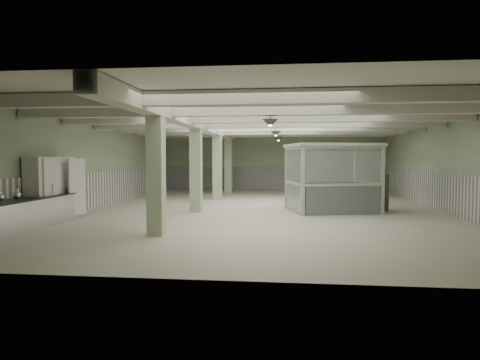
# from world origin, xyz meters

# --- Properties ---
(floor) EXTENTS (20.00, 20.00, 0.00)m
(floor) POSITION_xyz_m (0.00, 0.00, 0.00)
(floor) COLOR beige
(floor) RESTS_ON ground
(ceiling) EXTENTS (14.00, 20.00, 0.02)m
(ceiling) POSITION_xyz_m (0.00, 0.00, 3.60)
(ceiling) COLOR silver
(ceiling) RESTS_ON wall_back
(wall_back) EXTENTS (14.00, 0.02, 3.60)m
(wall_back) POSITION_xyz_m (0.00, 10.00, 1.80)
(wall_back) COLOR #A2B38F
(wall_back) RESTS_ON floor
(wall_front) EXTENTS (14.00, 0.02, 3.60)m
(wall_front) POSITION_xyz_m (0.00, -10.00, 1.80)
(wall_front) COLOR #A2B38F
(wall_front) RESTS_ON floor
(wall_left) EXTENTS (0.02, 20.00, 3.60)m
(wall_left) POSITION_xyz_m (-7.00, 0.00, 1.80)
(wall_left) COLOR #A2B38F
(wall_left) RESTS_ON floor
(wall_right) EXTENTS (0.02, 20.00, 3.60)m
(wall_right) POSITION_xyz_m (7.00, 0.00, 1.80)
(wall_right) COLOR #A2B38F
(wall_right) RESTS_ON floor
(wainscot_left) EXTENTS (0.05, 19.90, 1.50)m
(wainscot_left) POSITION_xyz_m (-6.97, 0.00, 0.75)
(wainscot_left) COLOR white
(wainscot_left) RESTS_ON floor
(wainscot_right) EXTENTS (0.05, 19.90, 1.50)m
(wainscot_right) POSITION_xyz_m (6.97, 0.00, 0.75)
(wainscot_right) COLOR white
(wainscot_right) RESTS_ON floor
(wainscot_back) EXTENTS (13.90, 0.05, 1.50)m
(wainscot_back) POSITION_xyz_m (0.00, 9.97, 0.75)
(wainscot_back) COLOR white
(wainscot_back) RESTS_ON floor
(girder) EXTENTS (0.45, 19.90, 0.40)m
(girder) POSITION_xyz_m (-2.50, 0.00, 3.38)
(girder) COLOR beige
(girder) RESTS_ON ceiling
(beam_a) EXTENTS (13.90, 0.35, 0.32)m
(beam_a) POSITION_xyz_m (0.00, -7.50, 3.42)
(beam_a) COLOR beige
(beam_a) RESTS_ON ceiling
(beam_b) EXTENTS (13.90, 0.35, 0.32)m
(beam_b) POSITION_xyz_m (0.00, -5.00, 3.42)
(beam_b) COLOR beige
(beam_b) RESTS_ON ceiling
(beam_c) EXTENTS (13.90, 0.35, 0.32)m
(beam_c) POSITION_xyz_m (0.00, -2.50, 3.42)
(beam_c) COLOR beige
(beam_c) RESTS_ON ceiling
(beam_d) EXTENTS (13.90, 0.35, 0.32)m
(beam_d) POSITION_xyz_m (0.00, 0.00, 3.42)
(beam_d) COLOR beige
(beam_d) RESTS_ON ceiling
(beam_e) EXTENTS (13.90, 0.35, 0.32)m
(beam_e) POSITION_xyz_m (0.00, 2.50, 3.42)
(beam_e) COLOR beige
(beam_e) RESTS_ON ceiling
(beam_f) EXTENTS (13.90, 0.35, 0.32)m
(beam_f) POSITION_xyz_m (0.00, 5.00, 3.42)
(beam_f) COLOR beige
(beam_f) RESTS_ON ceiling
(beam_g) EXTENTS (13.90, 0.35, 0.32)m
(beam_g) POSITION_xyz_m (0.00, 7.50, 3.42)
(beam_g) COLOR beige
(beam_g) RESTS_ON ceiling
(column_a) EXTENTS (0.42, 0.42, 3.60)m
(column_a) POSITION_xyz_m (-2.50, -6.00, 1.80)
(column_a) COLOR #ACC29C
(column_a) RESTS_ON floor
(column_b) EXTENTS (0.42, 0.42, 3.60)m
(column_b) POSITION_xyz_m (-2.50, -1.00, 1.80)
(column_b) COLOR #ACC29C
(column_b) RESTS_ON floor
(column_c) EXTENTS (0.42, 0.42, 3.60)m
(column_c) POSITION_xyz_m (-2.50, 4.00, 1.80)
(column_c) COLOR #ACC29C
(column_c) RESTS_ON floor
(column_d) EXTENTS (0.42, 0.42, 3.60)m
(column_d) POSITION_xyz_m (-2.50, 8.00, 1.80)
(column_d) COLOR #ACC29C
(column_d) RESTS_ON floor
(pendant_front) EXTENTS (0.44, 0.44, 0.22)m
(pendant_front) POSITION_xyz_m (0.50, -5.00, 3.05)
(pendant_front) COLOR #334131
(pendant_front) RESTS_ON ceiling
(pendant_mid) EXTENTS (0.44, 0.44, 0.22)m
(pendant_mid) POSITION_xyz_m (0.50, 0.50, 3.05)
(pendant_mid) COLOR #334131
(pendant_mid) RESTS_ON ceiling
(pendant_back) EXTENTS (0.44, 0.44, 0.22)m
(pendant_back) POSITION_xyz_m (0.50, 5.50, 3.05)
(pendant_back) COLOR #334131
(pendant_back) RESTS_ON ceiling
(prep_counter) EXTENTS (0.91, 5.25, 0.91)m
(prep_counter) POSITION_xyz_m (-6.54, -5.30, 0.46)
(prep_counter) COLOR silver
(prep_counter) RESTS_ON floor
(pitcher_near) EXTENTS (0.24, 0.27, 0.31)m
(pitcher_near) POSITION_xyz_m (-6.53, -5.93, 1.06)
(pitcher_near) COLOR silver
(pitcher_near) RESTS_ON prep_counter
(pitcher_far) EXTENTS (0.26, 0.28, 0.29)m
(pitcher_far) POSITION_xyz_m (-6.62, -6.50, 1.04)
(pitcher_far) COLOR silver
(pitcher_far) RESTS_ON prep_counter
(veg_colander) EXTENTS (0.51, 0.51, 0.20)m
(veg_colander) POSITION_xyz_m (-6.47, -3.37, 1.00)
(veg_colander) COLOR #444348
(veg_colander) RESTS_ON prep_counter
(orange_bowl) EXTENTS (0.26, 0.26, 0.08)m
(orange_bowl) POSITION_xyz_m (-6.52, -4.08, 0.94)
(orange_bowl) COLOR #B2B2B7
(orange_bowl) RESTS_ON prep_counter
(walkin_cooler) EXTENTS (0.81, 2.21, 2.02)m
(walkin_cooler) POSITION_xyz_m (-6.62, -4.00, 1.01)
(walkin_cooler) COLOR white
(walkin_cooler) RESTS_ON floor
(guard_booth) EXTENTS (3.80, 3.43, 2.61)m
(guard_booth) POSITION_xyz_m (2.70, -0.12, 1.77)
(guard_booth) COLOR #9FC19B
(guard_booth) RESTS_ON floor
(filing_cabinet) EXTENTS (0.59, 0.75, 1.45)m
(filing_cabinet) POSITION_xyz_m (4.72, 0.28, 0.72)
(filing_cabinet) COLOR #4D5043
(filing_cabinet) RESTS_ON floor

